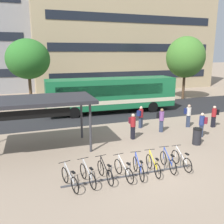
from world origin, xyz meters
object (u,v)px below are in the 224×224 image
Objects in this scene: parked_bicycle_white_3 at (124,170)px; commuter_maroon_pack_5 at (133,124)px; commuter_navy_pack_1 at (188,114)px; street_tree_0 at (186,57)px; parked_bicycle_blue_4 at (138,168)px; commuter_black_pack_3 at (214,115)px; parked_bicycle_silver_0 at (70,179)px; commuter_navy_pack_2 at (141,116)px; transit_shelter at (30,102)px; commuter_black_pack_4 at (161,119)px; city_bus at (112,94)px; parked_bicycle_silver_1 at (88,175)px; commuter_maroon_pack_0 at (202,123)px; trash_bin at (197,136)px; parked_bicycle_white_7 at (181,160)px; street_tree_1 at (28,59)px; parked_bicycle_black_2 at (105,172)px; parked_bicycle_blue_6 at (168,162)px; parked_bicycle_yellow_5 at (153,165)px.

parked_bicycle_white_3 is 5.32m from commuter_maroon_pack_5.
street_tree_0 is (6.66, 9.94, 3.95)m from commuter_navy_pack_1.
parked_bicycle_blue_4 is 10.02m from commuter_black_pack_3.
parked_bicycle_silver_0 is at bearing -137.00° from street_tree_0.
transit_shelter is at bearing 165.20° from commuter_navy_pack_2.
street_tree_0 reaches higher than commuter_black_pack_3.
commuter_black_pack_4 is at bearing 0.10° from commuter_black_pack_3.
city_bus reaches higher than commuter_maroon_pack_5.
parked_bicycle_silver_0 is 3.15m from parked_bicycle_blue_4.
parked_bicycle_silver_1 and parked_bicycle_white_3 have the same top height.
parked_bicycle_white_3 is 1.03× the size of commuter_maroon_pack_0.
parked_bicycle_silver_1 is 1.00× the size of parked_bicycle_blue_4.
trash_bin is (9.54, -2.39, -2.34)m from transit_shelter.
parked_bicycle_white_7 is at bearing -91.17° from city_bus.
commuter_navy_pack_1 reaches higher than commuter_black_pack_4.
parked_bicycle_silver_1 is at bearing -98.30° from parked_bicycle_silver_0.
street_tree_0 is at bearing -6.77° from street_tree_1.
parked_bicycle_white_3 is (0.83, -0.12, 0.00)m from parked_bicycle_black_2.
parked_bicycle_silver_0 is 0.99× the size of commuter_black_pack_4.
parked_bicycle_silver_0 is 0.80m from parked_bicycle_silver_1.
transit_shelter is 4.29× the size of commuter_black_pack_3.
commuter_maroon_pack_0 is at bearing -48.83° from parked_bicycle_white_7.
street_tree_0 is at bearing 80.97° from commuter_navy_pack_1.
transit_shelter is at bearing 14.42° from parked_bicycle_silver_1.
parked_bicycle_blue_4 is 7.49m from commuter_navy_pack_2.
parked_bicycle_black_2 and parked_bicycle_white_7 have the same top height.
commuter_maroon_pack_5 reaches higher than parked_bicycle_silver_1.
parked_bicycle_silver_0 is 4.79m from parked_bicycle_blue_6.
parked_bicycle_white_3 and parked_bicycle_blue_4 have the same top height.
parked_bicycle_silver_1 is 10.77m from commuter_navy_pack_1.
street_tree_1 is at bearing 23.89° from parked_bicycle_blue_6.
parked_bicycle_silver_1 and parked_bicycle_blue_6 have the same top height.
parked_bicycle_yellow_5 is at bearing 36.63° from commuter_black_pack_3.
city_bus is 12.59m from parked_bicycle_blue_4.
trash_bin reaches higher than parked_bicycle_white_7.
commuter_navy_pack_2 is (2.61, 6.64, 0.57)m from parked_bicycle_yellow_5.
commuter_maroon_pack_0 reaches higher than parked_bicycle_silver_1.
parked_bicycle_blue_6 is 1.00× the size of commuter_black_pack_4.
parked_bicycle_silver_0 is at bearing 97.95° from parked_bicycle_blue_4.
commuter_black_pack_4 is at bearing -83.55° from commuter_navy_pack_2.
city_bus is 5.54m from commuter_navy_pack_2.
street_tree_0 is at bearing 87.05° from commuter_black_pack_4.
parked_bicycle_silver_0 is at bearing 27.18° from commuter_black_pack_3.
commuter_black_pack_3 is (7.06, 4.84, 0.57)m from parked_bicycle_blue_6.
parked_bicycle_silver_0 and parked_bicycle_blue_6 have the same top height.
commuter_maroon_pack_5 reaches higher than parked_bicycle_yellow_5.
commuter_navy_pack_2 is 0.23× the size of street_tree_0.
commuter_maroon_pack_0 is (3.24, -8.69, -0.82)m from city_bus.
commuter_navy_pack_1 is (4.50, 5.61, 0.63)m from parked_bicycle_white_7.
commuter_maroon_pack_0 reaches higher than commuter_black_pack_3.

